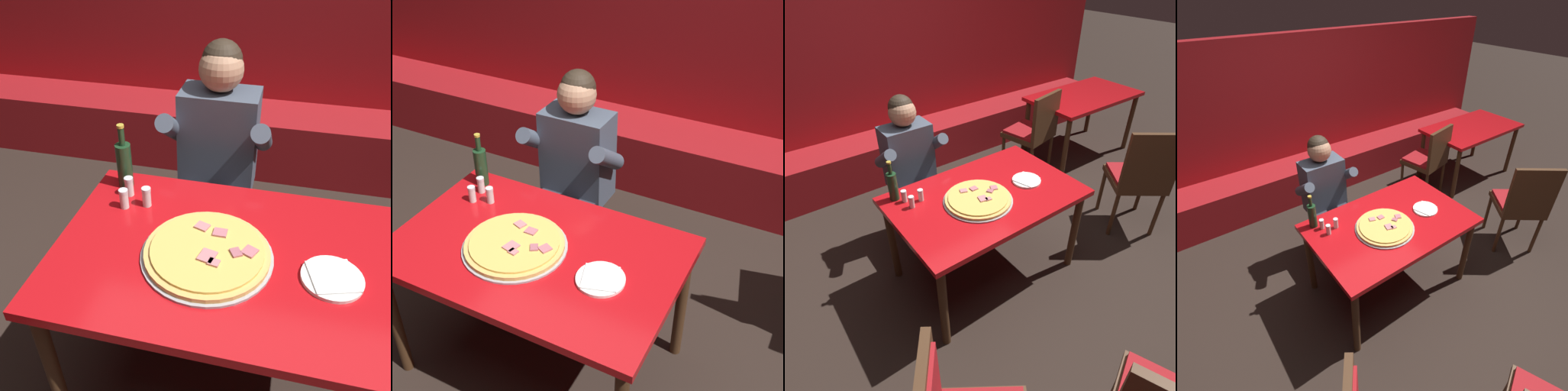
# 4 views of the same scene
# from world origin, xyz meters

# --- Properties ---
(ground_plane) EXTENTS (24.00, 24.00, 0.00)m
(ground_plane) POSITION_xyz_m (0.00, 0.00, 0.00)
(ground_plane) COLOR black
(booth_wall_panel) EXTENTS (6.80, 0.16, 1.90)m
(booth_wall_panel) POSITION_xyz_m (0.00, 2.18, 0.95)
(booth_wall_panel) COLOR maroon
(booth_wall_panel) RESTS_ON ground_plane
(booth_bench) EXTENTS (6.46, 0.48, 0.46)m
(booth_bench) POSITION_xyz_m (0.00, 1.86, 0.23)
(booth_bench) COLOR maroon
(booth_bench) RESTS_ON ground_plane
(main_dining_table) EXTENTS (1.31, 0.85, 0.75)m
(main_dining_table) POSITION_xyz_m (0.00, 0.00, 0.67)
(main_dining_table) COLOR #422816
(main_dining_table) RESTS_ON ground_plane
(pizza) EXTENTS (0.47, 0.47, 0.05)m
(pizza) POSITION_xyz_m (-0.09, -0.03, 0.77)
(pizza) COLOR #9E9EA3
(pizza) RESTS_ON main_dining_table
(plate_white_paper) EXTENTS (0.21, 0.21, 0.02)m
(plate_white_paper) POSITION_xyz_m (0.34, -0.05, 0.76)
(plate_white_paper) COLOR white
(plate_white_paper) RESTS_ON main_dining_table
(beer_bottle) EXTENTS (0.07, 0.07, 0.29)m
(beer_bottle) POSITION_xyz_m (-0.53, 0.33, 0.86)
(beer_bottle) COLOR #19381E
(beer_bottle) RESTS_ON main_dining_table
(shaker_oregano) EXTENTS (0.04, 0.04, 0.09)m
(shaker_oregano) POSITION_xyz_m (-0.49, 0.26, 0.79)
(shaker_oregano) COLOR silver
(shaker_oregano) RESTS_ON main_dining_table
(shaker_parmesan) EXTENTS (0.04, 0.04, 0.09)m
(shaker_parmesan) POSITION_xyz_m (-0.39, 0.20, 0.79)
(shaker_parmesan) COLOR silver
(shaker_parmesan) RESTS_ON main_dining_table
(shaker_black_pepper) EXTENTS (0.04, 0.04, 0.09)m
(shaker_black_pepper) POSITION_xyz_m (-0.48, 0.17, 0.79)
(shaker_black_pepper) COLOR silver
(shaker_black_pepper) RESTS_ON main_dining_table
(diner_seated_blue_shirt) EXTENTS (0.53, 0.53, 1.27)m
(diner_seated_blue_shirt) POSITION_xyz_m (-0.20, 0.69, 0.71)
(diner_seated_blue_shirt) COLOR black
(diner_seated_blue_shirt) RESTS_ON ground_plane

